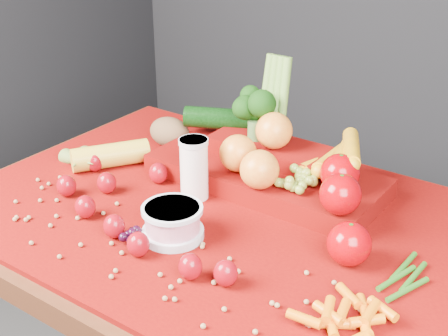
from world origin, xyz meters
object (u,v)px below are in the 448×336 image
Objects in this scene: milk_glass at (194,167)px; yogurt_bowl at (173,221)px; produce_mound at (276,163)px; table at (219,253)px.

yogurt_bowl is (0.06, -0.15, -0.04)m from milk_glass.
table is at bearing -106.88° from produce_mound.
yogurt_bowl is at bearing -94.17° from table.
produce_mound is (0.05, 0.15, 0.17)m from table.
produce_mound is at bearing 78.97° from yogurt_bowl.
yogurt_bowl is at bearing -66.81° from milk_glass.
table is 1.86× the size of produce_mound.
table is 9.21× the size of yogurt_bowl.
table is 0.20m from yogurt_bowl.
table is at bearing 85.83° from yogurt_bowl.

